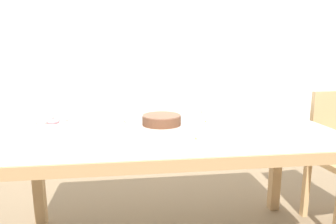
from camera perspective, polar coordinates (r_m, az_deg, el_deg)
name	(u,v)px	position (r m, az deg, el deg)	size (l,w,h in m)	color
wall_back	(151,43)	(3.14, -3.34, 12.98)	(8.00, 0.10, 2.60)	white
dining_table	(170,143)	(1.76, 0.37, -5.84)	(1.87, 0.87, 0.78)	silver
cake_chocolate_round	(162,121)	(1.75, -1.22, -1.80)	(0.31, 0.31, 0.07)	silver
pastry_platter	(52,120)	(1.98, -21.24, -1.52)	(0.31, 0.31, 0.04)	silver
plate_stack	(228,112)	(2.04, 11.37, -0.05)	(0.21, 0.21, 0.07)	silver
tealight_right_edge	(125,123)	(1.81, -8.19, -2.18)	(0.04, 0.04, 0.04)	silver
tealight_left_edge	(196,141)	(1.46, 5.34, -5.44)	(0.04, 0.04, 0.04)	silver
tealight_near_front	(202,114)	(2.08, 6.47, -0.36)	(0.04, 0.04, 0.04)	silver
tealight_centre	(206,123)	(1.82, 7.19, -2.11)	(0.04, 0.04, 0.04)	silver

